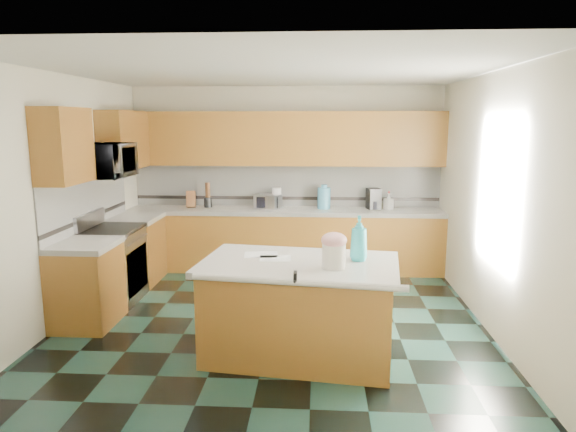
{
  "coord_description": "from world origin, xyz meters",
  "views": [
    {
      "loc": [
        0.5,
        -5.42,
        2.19
      ],
      "look_at": [
        0.15,
        0.35,
        1.12
      ],
      "focal_mm": 32.0,
      "sensor_mm": 36.0,
      "label": 1
    }
  ],
  "objects_px": {
    "soap_bottle_island": "(359,238)",
    "toaster_oven": "(268,201)",
    "island_top": "(299,264)",
    "island_base": "(299,312)",
    "treat_jar": "(334,256)",
    "coffee_maker": "(374,199)",
    "knife_block": "(191,199)"
  },
  "relations": [
    {
      "from": "island_top",
      "to": "island_base",
      "type": "bearing_deg",
      "value": 0.0
    },
    {
      "from": "knife_block",
      "to": "toaster_oven",
      "type": "height_order",
      "value": "knife_block"
    },
    {
      "from": "treat_jar",
      "to": "coffee_maker",
      "type": "height_order",
      "value": "coffee_maker"
    },
    {
      "from": "island_base",
      "to": "treat_jar",
      "type": "height_order",
      "value": "treat_jar"
    },
    {
      "from": "soap_bottle_island",
      "to": "toaster_oven",
      "type": "height_order",
      "value": "soap_bottle_island"
    },
    {
      "from": "island_top",
      "to": "toaster_oven",
      "type": "height_order",
      "value": "toaster_oven"
    },
    {
      "from": "island_base",
      "to": "island_top",
      "type": "relative_size",
      "value": 0.94
    },
    {
      "from": "island_top",
      "to": "toaster_oven",
      "type": "relative_size",
      "value": 5.08
    },
    {
      "from": "treat_jar",
      "to": "soap_bottle_island",
      "type": "distance_m",
      "value": 0.37
    },
    {
      "from": "island_base",
      "to": "knife_block",
      "type": "relative_size",
      "value": 6.96
    },
    {
      "from": "knife_block",
      "to": "island_base",
      "type": "bearing_deg",
      "value": -68.76
    },
    {
      "from": "island_base",
      "to": "soap_bottle_island",
      "type": "height_order",
      "value": "soap_bottle_island"
    },
    {
      "from": "island_base",
      "to": "soap_bottle_island",
      "type": "relative_size",
      "value": 4.06
    },
    {
      "from": "island_top",
      "to": "coffee_maker",
      "type": "xyz_separation_m",
      "value": [
        0.98,
        2.94,
        0.18
      ]
    },
    {
      "from": "island_top",
      "to": "soap_bottle_island",
      "type": "bearing_deg",
      "value": 14.4
    },
    {
      "from": "toaster_oven",
      "to": "island_top",
      "type": "bearing_deg",
      "value": -55.51
    },
    {
      "from": "treat_jar",
      "to": "coffee_maker",
      "type": "relative_size",
      "value": 0.71
    },
    {
      "from": "island_top",
      "to": "coffee_maker",
      "type": "height_order",
      "value": "coffee_maker"
    },
    {
      "from": "treat_jar",
      "to": "knife_block",
      "type": "relative_size",
      "value": 0.89
    },
    {
      "from": "toaster_oven",
      "to": "coffee_maker",
      "type": "bearing_deg",
      "value": 24.31
    },
    {
      "from": "island_top",
      "to": "knife_block",
      "type": "height_order",
      "value": "knife_block"
    },
    {
      "from": "treat_jar",
      "to": "knife_block",
      "type": "bearing_deg",
      "value": 101.02
    },
    {
      "from": "island_base",
      "to": "island_top",
      "type": "bearing_deg",
      "value": 0.0
    },
    {
      "from": "toaster_oven",
      "to": "coffee_maker",
      "type": "xyz_separation_m",
      "value": [
        1.56,
        0.03,
        0.05
      ]
    },
    {
      "from": "soap_bottle_island",
      "to": "toaster_oven",
      "type": "relative_size",
      "value": 1.18
    },
    {
      "from": "island_top",
      "to": "treat_jar",
      "type": "xyz_separation_m",
      "value": [
        0.31,
        -0.2,
        0.14
      ]
    },
    {
      "from": "toaster_oven",
      "to": "soap_bottle_island",
      "type": "bearing_deg",
      "value": -45.19
    },
    {
      "from": "knife_block",
      "to": "island_top",
      "type": "bearing_deg",
      "value": -68.76
    },
    {
      "from": "soap_bottle_island",
      "to": "toaster_oven",
      "type": "bearing_deg",
      "value": 113.4
    },
    {
      "from": "island_base",
      "to": "toaster_oven",
      "type": "distance_m",
      "value": 3.02
    },
    {
      "from": "island_base",
      "to": "toaster_oven",
      "type": "xyz_separation_m",
      "value": [
        -0.58,
        2.91,
        0.59
      ]
    },
    {
      "from": "soap_bottle_island",
      "to": "coffee_maker",
      "type": "relative_size",
      "value": 1.37
    }
  ]
}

